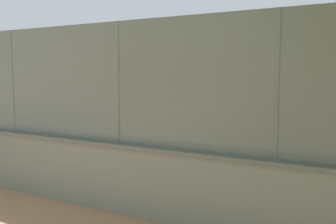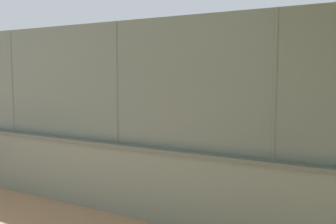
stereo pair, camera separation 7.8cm
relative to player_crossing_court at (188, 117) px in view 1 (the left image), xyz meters
name	(u,v)px [view 1 (the left image)]	position (x,y,z in m)	size (l,w,h in m)	color
ground_plane	(234,127)	(-0.71, -4.32, -0.89)	(260.00, 260.00, 0.00)	tan
player_crossing_court	(188,117)	(0.00, 0.00, 0.00)	(1.19, 0.70, 1.52)	black
player_near_wall_returning	(292,124)	(-4.59, 1.09, 0.10)	(0.78, 1.08, 1.68)	black
sports_ball	(186,121)	(-0.28, 0.72, -0.08)	(0.15, 0.15, 0.15)	white
courtside_bench	(117,163)	(-1.25, 6.97, -0.43)	(1.61, 0.42, 0.87)	gray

